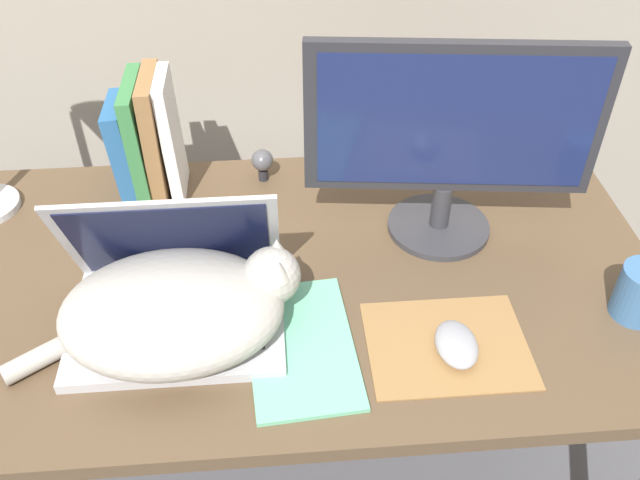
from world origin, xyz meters
name	(u,v)px	position (x,y,z in m)	size (l,w,h in m)	color
desk	(274,301)	(0.00, 0.36, 0.64)	(1.36, 0.72, 0.71)	brown
laptop	(176,296)	(-0.15, 0.27, 0.76)	(0.34, 0.25, 0.24)	#B7B7BC
cat	(178,309)	(-0.14, 0.22, 0.78)	(0.46, 0.26, 0.14)	#B2ADA3
external_monitor	(452,136)	(0.31, 0.46, 0.91)	(0.50, 0.19, 0.37)	#333338
mousepad	(447,345)	(0.27, 0.17, 0.71)	(0.25, 0.20, 0.00)	olive
computer_mouse	(456,344)	(0.28, 0.16, 0.73)	(0.07, 0.10, 0.03)	#99999E
book_row	(147,141)	(-0.23, 0.62, 0.83)	(0.13, 0.16, 0.25)	#285B93
notepad	(301,345)	(0.04, 0.19, 0.71)	(0.18, 0.28, 0.01)	#6BBC93
webcam	(262,162)	(-0.01, 0.64, 0.75)	(0.04, 0.04, 0.07)	#232328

